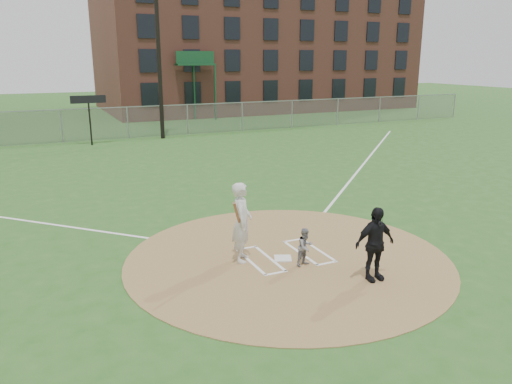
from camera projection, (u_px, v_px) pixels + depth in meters
name	position (u px, v px, depth m)	size (l,w,h in m)	color
ground	(288.00, 258.00, 13.00)	(140.00, 140.00, 0.00)	#26531C
dirt_circle	(288.00, 258.00, 13.00)	(8.40, 8.40, 0.02)	#9A7949
home_plate	(283.00, 258.00, 12.91)	(0.44, 0.44, 0.03)	silver
foul_line_first	(364.00, 164.00, 24.50)	(0.10, 24.00, 0.01)	white
catcher	(305.00, 247.00, 12.41)	(0.47, 0.37, 0.97)	gray
umpire	(375.00, 244.00, 11.50)	(1.04, 0.43, 1.77)	black
batters_boxes	(285.00, 255.00, 13.13)	(2.08, 1.88, 0.01)	white
batter_at_plate	(242.00, 222.00, 12.58)	(0.89, 1.11, 2.05)	silver
outfield_fence	(128.00, 122.00, 32.07)	(56.08, 0.08, 2.03)	slate
brick_warehouse	(253.00, 33.00, 50.79)	(30.00, 17.17, 15.00)	brown
light_pole	(158.00, 31.00, 30.53)	(1.20, 0.30, 12.22)	black
scoreboard_sign	(89.00, 105.00, 29.14)	(2.00, 0.10, 2.93)	black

